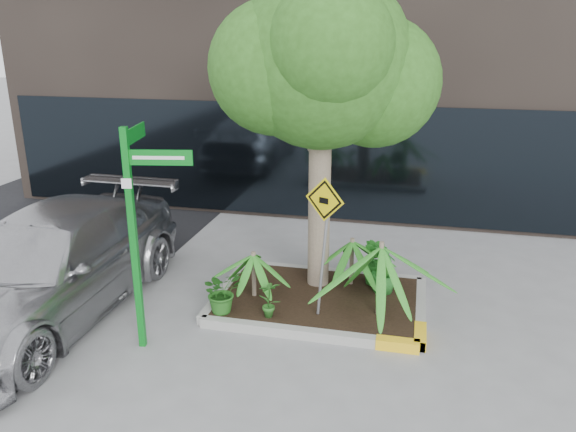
% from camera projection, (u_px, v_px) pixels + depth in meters
% --- Properties ---
extents(ground, '(80.00, 80.00, 0.00)m').
position_uv_depth(ground, '(303.00, 311.00, 8.87)').
color(ground, gray).
rests_on(ground, ground).
extents(planter, '(3.35, 2.36, 0.15)m').
position_uv_depth(planter, '(321.00, 299.00, 9.04)').
color(planter, '#9E9E99').
rests_on(planter, ground).
extents(tree, '(3.47, 3.07, 5.20)m').
position_uv_depth(tree, '(322.00, 60.00, 8.42)').
color(tree, gray).
rests_on(tree, ground).
extents(palm_front, '(1.31, 1.31, 1.46)m').
position_uv_depth(palm_front, '(382.00, 247.00, 8.13)').
color(palm_front, gray).
rests_on(palm_front, ground).
extents(palm_left, '(0.85, 0.85, 0.94)m').
position_uv_depth(palm_left, '(253.00, 255.00, 8.85)').
color(palm_left, gray).
rests_on(palm_left, ground).
extents(palm_back, '(0.92, 0.92, 1.02)m').
position_uv_depth(palm_back, '(352.00, 241.00, 9.26)').
color(palm_back, gray).
rests_on(palm_back, ground).
extents(parked_car, '(2.35, 5.56, 1.60)m').
position_uv_depth(parked_car, '(49.00, 266.00, 8.58)').
color(parked_car, '#AEAEB3').
rests_on(parked_car, ground).
extents(shrub_a, '(0.83, 0.83, 0.66)m').
position_uv_depth(shrub_a, '(222.00, 291.00, 8.46)').
color(shrub_a, '#205A19').
rests_on(shrub_a, planter).
extents(shrub_b, '(0.54, 0.54, 0.79)m').
position_uv_depth(shrub_b, '(384.00, 269.00, 9.08)').
color(shrub_b, '#1E6620').
rests_on(shrub_b, planter).
extents(shrub_c, '(0.43, 0.43, 0.60)m').
position_uv_depth(shrub_c, '(269.00, 298.00, 8.30)').
color(shrub_c, '#255F1D').
rests_on(shrub_c, planter).
extents(shrub_d, '(0.67, 0.67, 0.86)m').
position_uv_depth(shrub_d, '(376.00, 261.00, 9.32)').
color(shrub_d, '#1D601B').
rests_on(shrub_d, planter).
extents(street_sign_post, '(1.01, 0.90, 3.09)m').
position_uv_depth(street_sign_post, '(137.00, 215.00, 7.37)').
color(street_sign_post, '#0B7E1E').
rests_on(street_sign_post, ground).
extents(cattle_sign, '(0.60, 0.30, 2.10)m').
position_uv_depth(cattle_sign, '(324.00, 223.00, 8.10)').
color(cattle_sign, slate).
rests_on(cattle_sign, ground).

